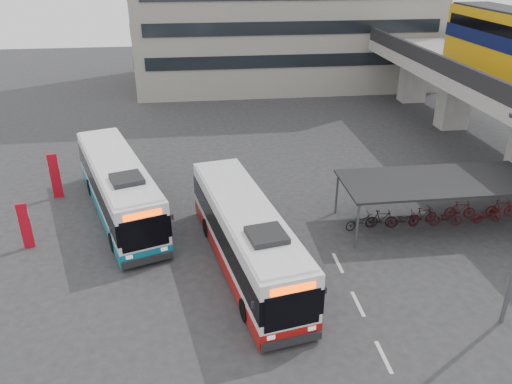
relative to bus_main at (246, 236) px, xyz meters
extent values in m
plane|color=#28282B|center=(1.75, -0.36, -1.55)|extent=(120.00, 120.00, 0.00)
cube|color=gray|center=(18.75, 17.64, 0.75)|extent=(2.20, 1.60, 4.60)
cube|color=gray|center=(18.75, 25.64, 0.75)|extent=(2.20, 1.60, 4.60)
cube|color=gray|center=(18.75, 11.64, 3.50)|extent=(8.00, 32.00, 0.90)
cube|color=black|center=(15.00, 11.64, 4.50)|extent=(0.35, 32.00, 1.10)
cylinder|color=#595B60|center=(5.45, 4.44, -0.35)|extent=(0.12, 0.12, 2.40)
cylinder|color=#595B60|center=(15.05, 4.44, -0.35)|extent=(0.12, 0.12, 2.40)
cylinder|color=#595B60|center=(5.45, 0.84, -0.35)|extent=(0.12, 0.12, 2.40)
cube|color=black|center=(10.25, 2.64, 0.93)|extent=(10.00, 4.00, 0.12)
imported|color=black|center=(6.25, 2.64, -1.10)|extent=(1.71, 0.60, 0.90)
imported|color=black|center=(7.39, 2.64, -1.05)|extent=(1.66, 0.47, 1.00)
imported|color=black|center=(8.53, 2.64, -1.10)|extent=(1.71, 0.60, 0.90)
imported|color=black|center=(9.68, 2.64, -1.05)|extent=(1.66, 0.47, 1.00)
imported|color=#350C0F|center=(10.82, 2.64, -1.10)|extent=(1.71, 0.60, 0.90)
imported|color=#3F0C0F|center=(11.96, 2.64, -1.05)|extent=(1.66, 0.47, 1.00)
imported|color=#490C0F|center=(13.10, 2.64, -1.10)|extent=(1.71, 0.60, 0.90)
imported|color=#540C0F|center=(14.25, 2.64, -1.05)|extent=(1.66, 0.47, 1.00)
cube|color=beige|center=(4.25, -6.36, -1.54)|extent=(0.15, 1.60, 0.01)
cube|color=beige|center=(4.25, -3.36, -1.54)|extent=(0.15, 1.60, 0.01)
cube|color=beige|center=(4.25, -0.36, -1.54)|extent=(0.15, 1.60, 0.01)
cube|color=white|center=(0.00, 0.02, 0.16)|extent=(4.40, 11.48, 2.57)
cube|color=maroon|center=(0.00, 0.02, -1.03)|extent=(4.45, 11.52, 0.70)
cube|color=black|center=(0.00, 0.02, 0.28)|extent=(4.47, 11.51, 1.08)
cube|color=#FF4400|center=(1.03, -5.50, 1.12)|extent=(1.66, 0.38, 0.28)
cube|color=black|center=(0.51, -2.74, 1.65)|extent=(1.68, 1.73, 0.26)
cylinder|color=black|center=(-0.44, -3.72, -1.08)|extent=(0.45, 0.97, 0.94)
cylinder|color=black|center=(0.52, 3.31, -1.08)|extent=(0.45, 0.97, 0.94)
cube|color=white|center=(-6.27, 5.89, 0.19)|extent=(5.86, 11.61, 2.62)
cube|color=#0D637D|center=(-6.27, 5.89, -1.02)|extent=(5.91, 11.66, 0.71)
cube|color=black|center=(-6.27, 5.89, 0.31)|extent=(5.93, 11.64, 1.09)
cube|color=#FF4400|center=(-4.49, 0.46, 1.17)|extent=(1.64, 0.61, 0.29)
cube|color=black|center=(-5.38, 3.18, 1.71)|extent=(1.86, 1.90, 0.27)
cylinder|color=black|center=(-6.21, 2.06, -1.07)|extent=(0.57, 0.99, 0.95)
cylinder|color=black|center=(-6.19, 9.28, -1.07)|extent=(0.57, 0.99, 0.95)
imported|color=black|center=(-5.49, 0.74, -0.70)|extent=(0.60, 0.72, 1.69)
cube|color=#B10A1A|center=(-10.36, 2.91, -0.35)|extent=(0.50, 0.22, 2.39)
cube|color=white|center=(-10.36, 2.91, 0.27)|extent=(0.52, 0.13, 0.48)
cube|color=#B10A1A|center=(-10.19, 8.46, -0.19)|extent=(0.57, 0.30, 2.70)
cube|color=white|center=(-10.19, 8.46, 0.51)|extent=(0.58, 0.19, 0.54)
camera|label=1|loc=(-2.01, -19.12, 11.59)|focal=35.00mm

